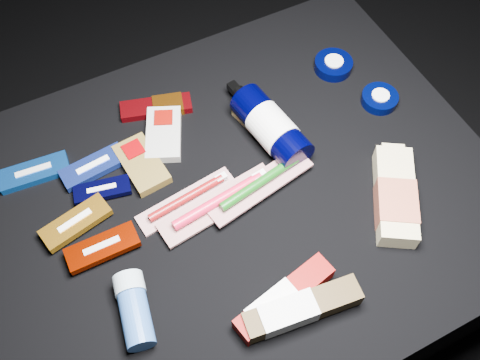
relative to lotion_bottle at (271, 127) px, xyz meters
name	(u,v)px	position (x,y,z in m)	size (l,w,h in m)	color
ground	(236,272)	(-0.12, -0.08, -0.44)	(3.00, 3.00, 0.00)	black
cloth_table	(236,238)	(-0.12, -0.08, -0.24)	(0.98, 0.78, 0.40)	black
luna_bar_0	(35,172)	(-0.44, 0.13, -0.03)	(0.13, 0.06, 0.02)	#104DA8
luna_bar_1	(94,167)	(-0.33, 0.09, -0.03)	(0.13, 0.06, 0.02)	#2039A9
luna_bar_2	(102,190)	(-0.34, 0.03, -0.02)	(0.11, 0.06, 0.01)	black
luna_bar_3	(76,222)	(-0.40, -0.01, -0.02)	(0.13, 0.07, 0.02)	#B97918
luna_bar_4	(103,247)	(-0.38, -0.08, -0.02)	(0.13, 0.05, 0.02)	#851500
clif_bar_0	(140,162)	(-0.25, 0.06, -0.03)	(0.08, 0.13, 0.02)	brown
clif_bar_1	(164,132)	(-0.18, 0.10, -0.03)	(0.11, 0.14, 0.02)	#AEAEA7
clif_bar_2	(256,120)	(-0.01, 0.05, -0.03)	(0.07, 0.11, 0.02)	tan
power_bar	(160,107)	(-0.17, 0.17, -0.03)	(0.15, 0.08, 0.02)	maroon
lotion_bottle	(271,127)	(0.00, 0.00, 0.00)	(0.10, 0.23, 0.07)	black
cream_tin_upper	(333,65)	(0.21, 0.10, -0.02)	(0.08, 0.08, 0.03)	black
cream_tin_lower	(380,99)	(0.25, -0.02, -0.03)	(0.07, 0.07, 0.02)	black
bodywash_bottle	(395,197)	(0.13, -0.23, -0.02)	(0.16, 0.20, 0.04)	beige
deodorant_stick	(134,309)	(-0.37, -0.21, -0.01)	(0.07, 0.13, 0.05)	#295193
toothbrush_pack_0	(188,199)	(-0.20, -0.06, -0.03)	(0.20, 0.07, 0.02)	silver
toothbrush_pack_1	(220,202)	(-0.16, -0.09, -0.02)	(0.24, 0.08, 0.03)	beige
toothbrush_pack_2	(261,184)	(-0.07, -0.10, -0.01)	(0.23, 0.09, 0.02)	beige
toothpaste_carton_red	(280,301)	(-0.15, -0.30, -0.02)	(0.19, 0.08, 0.04)	#740300
toothpaste_carton_green	(297,310)	(-0.13, -0.33, -0.01)	(0.20, 0.07, 0.04)	#34250E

